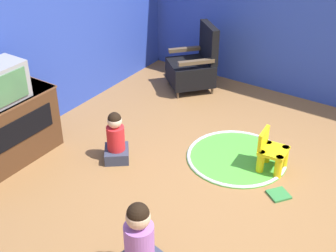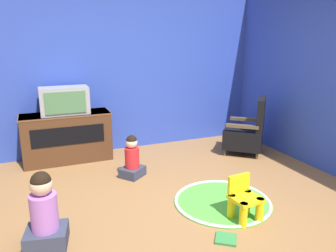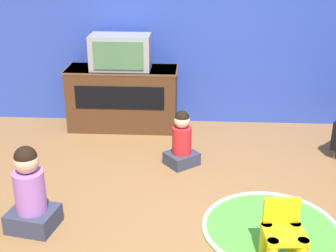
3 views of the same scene
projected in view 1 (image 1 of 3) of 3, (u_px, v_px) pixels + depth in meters
name	position (u px, v px, depth m)	size (l,w,h in m)	color
ground_plane	(226.00, 177.00, 4.95)	(30.00, 30.00, 0.00)	olive
wall_back	(22.00, 19.00, 5.18)	(5.32, 0.12, 2.74)	#2D47B2
wall_right	(336.00, 2.00, 5.75)	(0.12, 5.52, 2.74)	#2D47B2
tv_cabinet	(0.00, 133.00, 4.98)	(1.32, 0.49, 0.75)	#4C2D19
black_armchair	(194.00, 66.00, 6.60)	(0.81, 0.81, 0.93)	brown
yellow_kid_chair	(271.00, 154.00, 4.99)	(0.32, 0.31, 0.46)	yellow
play_mat	(236.00, 157.00, 5.26)	(1.12, 1.12, 0.04)	green
child_watching_left	(116.00, 139.00, 5.12)	(0.40, 0.39, 0.59)	#33384C
child_watching_center	(139.00, 245.00, 3.69)	(0.42, 0.39, 0.72)	#33384C
book	(279.00, 195.00, 4.69)	(0.27, 0.27, 0.02)	#337F3D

